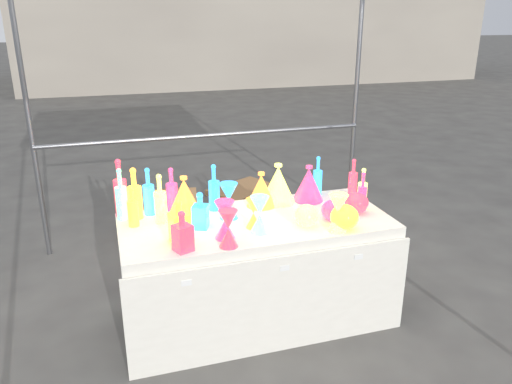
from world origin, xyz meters
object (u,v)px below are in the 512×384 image
object	(u,v)px
cardboard_box_closed	(170,214)
decanter_0	(179,221)
hourglass_0	(228,229)
globe_0	(344,218)
display_table	(256,270)
lampshade_0	(184,195)
bottle_0	(133,206)

from	to	relation	value
cardboard_box_closed	decanter_0	world-z (taller)	decanter_0
hourglass_0	cardboard_box_closed	bearing A→B (deg)	92.88
globe_0	decanter_0	bearing A→B (deg)	173.13
decanter_0	display_table	bearing A→B (deg)	7.21
display_table	lampshade_0	bearing A→B (deg)	146.09
display_table	globe_0	xyz separation A→B (m)	(0.50, -0.30, 0.45)
bottle_0	display_table	bearing A→B (deg)	-11.04
hourglass_0	lampshade_0	size ratio (longest dim) A/B	0.87
hourglass_0	globe_0	world-z (taller)	hourglass_0
cardboard_box_closed	bottle_0	world-z (taller)	bottle_0
lampshade_0	hourglass_0	bearing A→B (deg)	-70.09
hourglass_0	globe_0	bearing A→B (deg)	2.23
decanter_0	cardboard_box_closed	bearing A→B (deg)	74.51
bottle_0	hourglass_0	world-z (taller)	bottle_0
cardboard_box_closed	lampshade_0	xyz separation A→B (m)	(-0.06, -1.38, 0.69)
cardboard_box_closed	lampshade_0	size ratio (longest dim) A/B	2.04
globe_0	hourglass_0	bearing A→B (deg)	-177.77
decanter_0	hourglass_0	world-z (taller)	decanter_0
cardboard_box_closed	bottle_0	size ratio (longest dim) A/B	1.95
display_table	bottle_0	xyz separation A→B (m)	(-0.79, 0.15, 0.51)
display_table	globe_0	size ratio (longest dim) A/B	10.14
decanter_0	globe_0	bearing A→B (deg)	-17.29
globe_0	lampshade_0	bearing A→B (deg)	147.76
display_table	decanter_0	size ratio (longest dim) A/B	6.80
cardboard_box_closed	hourglass_0	bearing A→B (deg)	-78.07
cardboard_box_closed	globe_0	xyz separation A→B (m)	(0.87, -1.97, 0.63)
display_table	lampshade_0	xyz separation A→B (m)	(-0.43, 0.29, 0.51)
lampshade_0	cardboard_box_closed	bearing A→B (deg)	93.38
display_table	decanter_0	xyz separation A→B (m)	(-0.54, -0.17, 0.51)
cardboard_box_closed	globe_0	bearing A→B (deg)	-57.02
bottle_0	globe_0	xyz separation A→B (m)	(1.29, -0.45, -0.06)
globe_0	bottle_0	bearing A→B (deg)	160.73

